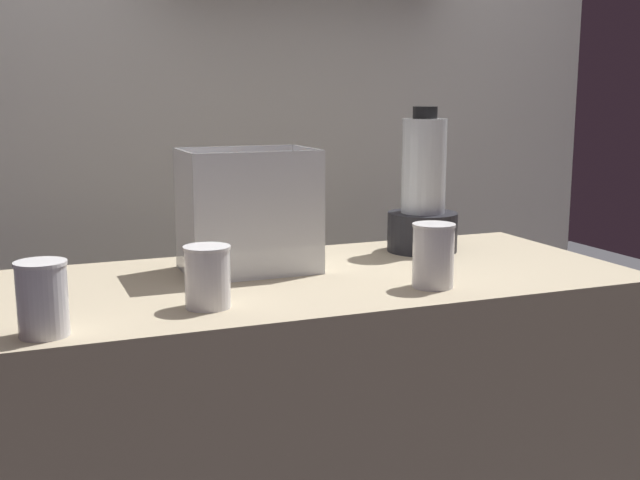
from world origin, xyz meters
TOP-DOWN VIEW (x-y plane):
  - counter at (0.00, 0.00)m, footprint 1.40×0.64m
  - back_wall_unit at (0.00, 0.77)m, footprint 2.60×0.24m
  - carrot_display_bin at (-0.14, 0.10)m, footprint 0.30×0.20m
  - blender_pitcher at (0.35, 0.16)m, footprint 0.18×0.18m
  - juice_cup_beet_far_left at (-0.60, -0.25)m, footprint 0.09×0.09m
  - juice_cup_beet_left at (-0.30, -0.17)m, footprint 0.09×0.09m
  - juice_cup_beet_middle at (0.18, -0.19)m, footprint 0.09×0.09m

SIDE VIEW (x-z plane):
  - counter at x=0.00m, z-range 0.00..0.90m
  - juice_cup_beet_left at x=-0.30m, z-range 0.89..1.01m
  - juice_cup_beet_far_left at x=-0.60m, z-range 0.89..1.02m
  - juice_cup_beet_middle at x=0.18m, z-range 0.90..1.03m
  - carrot_display_bin at x=-0.14m, z-range 0.85..1.13m
  - blender_pitcher at x=0.35m, z-range 0.85..1.22m
  - back_wall_unit at x=0.00m, z-range 0.01..2.51m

